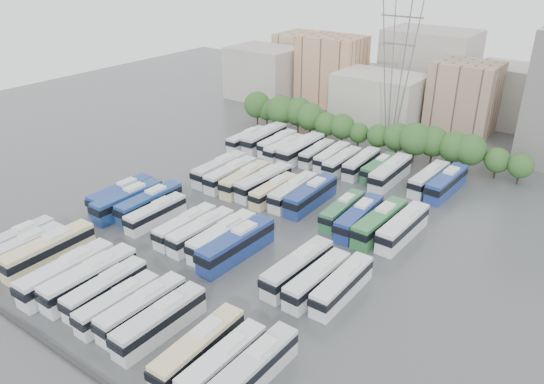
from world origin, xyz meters
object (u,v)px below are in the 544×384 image
Objects in this scene: bus_r1_s6 at (201,231)px; bus_r3_s12 at (429,179)px; bus_r1_s8 at (237,244)px; bus_r2_s5 at (264,182)px; bus_r2_s2 at (220,169)px; bus_r3_s3 at (285,148)px; bus_r0_s11 at (199,348)px; bus_r2_s3 at (231,174)px; bus_r2_s7 at (293,191)px; bus_r0_s1 at (24,249)px; bus_r3_s2 at (278,143)px; bus_r3_s8 at (361,163)px; bus_r1_s0 at (121,194)px; bus_r1_s3 at (156,213)px; bus_r3_s10 at (390,172)px; bus_r1_s5 at (186,226)px; bus_r2_s11 at (359,217)px; bus_r2_s6 at (274,190)px; bus_r2_s4 at (245,179)px; bus_r3_s1 at (264,138)px; bus_r0_s7 at (118,303)px; bus_r2_s13 at (403,227)px; bus_r1_s7 at (223,236)px; bus_r1_s1 at (128,201)px; bus_r0_s5 at (90,278)px; bus_r0_s12 at (223,362)px; bus_r1_s2 at (150,203)px; bus_r3_s13 at (447,183)px; electricity_pylon at (398,56)px; bus_r2_s12 at (380,222)px; bus_r3_s6 at (332,156)px; bus_r0_s0 at (17,240)px; bus_r3_s4 at (301,149)px; bus_r1_s12 at (317,279)px; bus_r0_s13 at (254,368)px; bus_r3_s7 at (342,162)px; bus_r3_s0 at (247,139)px; bus_r3_s5 at (317,153)px.

bus_r1_s6 is 42.78m from bus_r3_s12.
bus_r2_s5 is (-9.85, 19.36, -0.12)m from bus_r1_s8.
bus_r2_s2 reaches higher than bus_r3_s3.
bus_r2_s3 is (-26.63, 36.72, 0.00)m from bus_r0_s11.
bus_r2_s7 is (3.29, 19.17, 0.04)m from bus_r1_s6.
bus_r0_s1 is at bearing -95.77° from bus_r3_s3.
bus_r3_s8 is (19.58, 0.21, 0.06)m from bus_r3_s2.
bus_r1_s0 is at bearing -129.36° from bus_r2_s5.
bus_r1_s3 is 0.84× the size of bus_r3_s10.
bus_r2_s11 reaches higher than bus_r1_s5.
bus_r2_s3 reaches higher than bus_r2_s6.
bus_r2_s4 is at bearing 175.35° from bus_r2_s11.
bus_r3_s1 reaches higher than bus_r2_s6.
bus_r2_s13 is (19.82, 36.61, 0.25)m from bus_r0_s7.
bus_r1_s7 is at bearing -78.47° from bus_r2_s6.
bus_r2_s3 is 29.12m from bus_r3_s10.
bus_r2_s4 reaches higher than bus_r1_s3.
bus_r3_s2 is (3.58, 36.98, -0.22)m from bus_r1_s1.
bus_r0_s12 is at bearing -2.40° from bus_r0_s5.
bus_r1_s2 is (-16.70, 19.98, 0.21)m from bus_r0_s7.
bus_r0_s5 is at bearing -113.01° from bus_r3_s13.
bus_r3_s10 is at bearing 71.69° from bus_r1_s6.
bus_r1_s0 is (-16.44, 18.39, -0.15)m from bus_r0_s5.
bus_r2_s5 is (13.40, 19.09, -0.02)m from bus_r1_s1.
bus_r1_s7 is at bearing -105.92° from bus_r3_s10.
bus_r2_s12 is at bearing -67.39° from electricity_pylon.
bus_r0_s1 is 42.24m from bus_r2_s7.
bus_r1_s8 is 27.62m from bus_r2_s2.
bus_r0_s1 is 1.04× the size of bus_r3_s6.
bus_r3_s6 is at bearing 89.87° from bus_r2_s6.
bus_r2_s7 is at bearing 57.30° from bus_r0_s0.
bus_r0_s11 is at bearing -2.12° from bus_r0_s0.
bus_r3_s3 is (-9.73, 35.40, -0.04)m from bus_r1_s6.
bus_r0_s7 is (23.36, -0.98, 0.00)m from bus_r0_s0.
bus_r1_s7 is at bearing 10.16° from bus_r1_s6.
bus_r1_s8 is at bearing -69.48° from bus_r2_s6.
bus_r1_s7 reaches higher than bus_r1_s3.
bus_r2_s3 is 3.41m from bus_r2_s4.
bus_r3_s2 is 0.93× the size of bus_r3_s12.
bus_r1_s7 is at bearing -74.86° from bus_r3_s4.
bus_r0_s12 is at bearing -88.24° from bus_r1_s12.
bus_r1_s7 is 3.28m from bus_r1_s8.
bus_r3_s8 is at bearing 107.84° from bus_r0_s13.
bus_r3_s2 is (-16.47, 36.55, -0.19)m from bus_r1_s7.
bus_r3_s0 is at bearing -178.58° from bus_r3_s7.
bus_r3_s7 is (13.23, 17.52, -0.14)m from bus_r2_s3.
bus_r2_s4 is at bearing -140.73° from bus_r3_s12.
bus_r1_s6 is 37.34m from bus_r3_s5.
bus_r0_s13 is 67.68m from bus_r3_s0.
bus_r0_s5 is 1.06× the size of bus_r2_s3.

